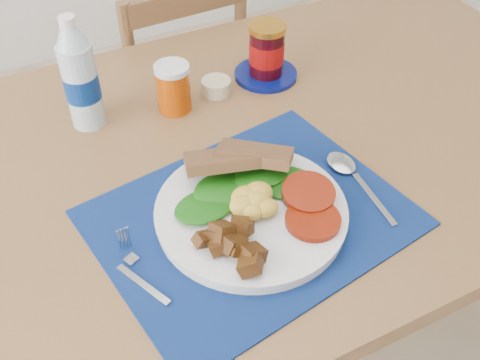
# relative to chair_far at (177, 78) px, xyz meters

# --- Properties ---
(table) EXTENTS (1.40, 0.90, 0.75)m
(table) POSITION_rel_chair_far_xyz_m (0.01, -0.60, 0.14)
(table) COLOR brown
(table) RESTS_ON ground
(chair_far) EXTENTS (0.40, 0.38, 1.02)m
(chair_far) POSITION_rel_chair_far_xyz_m (0.00, 0.00, 0.00)
(chair_far) COLOR brown
(chair_far) RESTS_ON ground
(placemat) EXTENTS (0.54, 0.45, 0.00)m
(placemat) POSITION_rel_chair_far_xyz_m (-0.16, -0.77, 0.23)
(placemat) COLOR black
(placemat) RESTS_ON table
(breakfast_plate) EXTENTS (0.31, 0.31, 0.08)m
(breakfast_plate) POSITION_rel_chair_far_xyz_m (-0.17, -0.78, 0.25)
(breakfast_plate) COLOR silver
(breakfast_plate) RESTS_ON placemat
(fork) EXTENTS (0.05, 0.15, 0.00)m
(fork) POSITION_rel_chair_far_xyz_m (-0.37, -0.79, 0.23)
(fork) COLOR #B2B5BA
(fork) RESTS_ON placemat
(spoon) EXTENTS (0.05, 0.20, 0.01)m
(spoon) POSITION_rel_chair_far_xyz_m (0.04, -0.76, 0.23)
(spoon) COLOR #B2B5BA
(spoon) RESTS_ON placemat
(water_bottle) EXTENTS (0.07, 0.07, 0.23)m
(water_bottle) POSITION_rel_chair_far_xyz_m (-0.33, -0.40, 0.32)
(water_bottle) COLOR #ADBFCC
(water_bottle) RESTS_ON table
(juice_glass) EXTENTS (0.07, 0.07, 0.09)m
(juice_glass) POSITION_rel_chair_far_xyz_m (-0.16, -0.43, 0.27)
(juice_glass) COLOR #A83A04
(juice_glass) RESTS_ON table
(ramekin) EXTENTS (0.06, 0.06, 0.03)m
(ramekin) POSITION_rel_chair_far_xyz_m (-0.06, -0.42, 0.24)
(ramekin) COLOR beige
(ramekin) RESTS_ON table
(jam_on_saucer) EXTENTS (0.14, 0.14, 0.12)m
(jam_on_saucer) POSITION_rel_chair_far_xyz_m (0.06, -0.41, 0.28)
(jam_on_saucer) COLOR #050E55
(jam_on_saucer) RESTS_ON table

